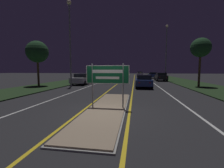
% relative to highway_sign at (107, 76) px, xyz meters
% --- Properties ---
extents(ground_plane, '(160.00, 160.00, 0.00)m').
position_rel_highway_sign_xyz_m(ground_plane, '(0.00, -0.58, -1.69)').
color(ground_plane, '#232326').
extents(median_island, '(1.94, 8.39, 0.10)m').
position_rel_highway_sign_xyz_m(median_island, '(0.00, 0.00, -1.65)').
color(median_island, '#999993').
rests_on(median_island, ground_plane).
extents(verge_left, '(5.00, 100.00, 0.08)m').
position_rel_highway_sign_xyz_m(verge_left, '(-9.50, 19.42, -1.65)').
color(verge_left, '#1E3319').
rests_on(verge_left, ground_plane).
extents(verge_right, '(5.00, 100.00, 0.08)m').
position_rel_highway_sign_xyz_m(verge_right, '(9.50, 19.42, -1.65)').
color(verge_right, '#1E3319').
rests_on(verge_right, ground_plane).
extents(centre_line_yellow_left, '(0.12, 70.00, 0.01)m').
position_rel_highway_sign_xyz_m(centre_line_yellow_left, '(-1.16, 24.42, -1.69)').
color(centre_line_yellow_left, gold).
rests_on(centre_line_yellow_left, ground_plane).
extents(centre_line_yellow_right, '(0.12, 70.00, 0.01)m').
position_rel_highway_sign_xyz_m(centre_line_yellow_right, '(1.16, 24.42, -1.69)').
color(centre_line_yellow_right, gold).
rests_on(centre_line_yellow_right, ground_plane).
extents(lane_line_white_left, '(0.12, 70.00, 0.01)m').
position_rel_highway_sign_xyz_m(lane_line_white_left, '(-4.20, 24.42, -1.69)').
color(lane_line_white_left, silver).
rests_on(lane_line_white_left, ground_plane).
extents(lane_line_white_right, '(0.12, 70.00, 0.01)m').
position_rel_highway_sign_xyz_m(lane_line_white_right, '(4.20, 24.42, -1.69)').
color(lane_line_white_right, silver).
rests_on(lane_line_white_right, ground_plane).
extents(edge_line_white_left, '(0.10, 70.00, 0.01)m').
position_rel_highway_sign_xyz_m(edge_line_white_left, '(-7.20, 24.42, -1.69)').
color(edge_line_white_left, silver).
rests_on(edge_line_white_left, ground_plane).
extents(edge_line_white_right, '(0.10, 70.00, 0.01)m').
position_rel_highway_sign_xyz_m(edge_line_white_right, '(7.20, 24.42, -1.69)').
color(edge_line_white_right, silver).
rests_on(edge_line_white_right, ground_plane).
extents(highway_sign, '(2.22, 0.07, 2.25)m').
position_rel_highway_sign_xyz_m(highway_sign, '(0.00, 0.00, 0.00)').
color(highway_sign, gray).
rests_on(highway_sign, median_island).
extents(streetlight_left_near, '(0.55, 0.55, 10.17)m').
position_rel_highway_sign_xyz_m(streetlight_left_near, '(-6.40, 9.84, 4.90)').
color(streetlight_left_near, gray).
rests_on(streetlight_left_near, ground_plane).
extents(streetlight_right_near, '(0.47, 0.47, 9.74)m').
position_rel_highway_sign_xyz_m(streetlight_right_near, '(6.67, 20.15, 4.20)').
color(streetlight_right_near, gray).
rests_on(streetlight_right_near, ground_plane).
extents(car_receding_0, '(1.86, 4.40, 1.46)m').
position_rel_highway_sign_xyz_m(car_receding_0, '(2.35, 9.93, -0.92)').
color(car_receding_0, navy).
rests_on(car_receding_0, ground_plane).
extents(car_receding_1, '(1.90, 4.47, 1.52)m').
position_rel_highway_sign_xyz_m(car_receding_1, '(6.02, 20.87, -0.88)').
color(car_receding_1, black).
rests_on(car_receding_1, ground_plane).
extents(car_receding_2, '(1.90, 4.75, 1.44)m').
position_rel_highway_sign_xyz_m(car_receding_2, '(5.55, 30.21, -0.92)').
color(car_receding_2, navy).
rests_on(car_receding_2, ground_plane).
extents(car_receding_3, '(1.93, 4.74, 1.46)m').
position_rel_highway_sign_xyz_m(car_receding_3, '(2.88, 43.47, -0.90)').
color(car_receding_3, '#B7B7BC').
rests_on(car_receding_3, ground_plane).
extents(car_approaching_0, '(1.98, 4.52, 1.49)m').
position_rel_highway_sign_xyz_m(car_approaching_0, '(-5.97, 12.50, -0.91)').
color(car_approaching_0, '#B7B7BC').
rests_on(car_approaching_0, ground_plane).
extents(car_approaching_1, '(1.90, 4.14, 1.40)m').
position_rel_highway_sign_xyz_m(car_approaching_1, '(-2.40, 25.44, -0.96)').
color(car_approaching_1, maroon).
rests_on(car_approaching_1, ground_plane).
extents(car_approaching_2, '(2.02, 4.64, 1.34)m').
position_rel_highway_sign_xyz_m(car_approaching_2, '(-5.90, 34.57, -0.97)').
color(car_approaching_2, '#B7B7BC').
rests_on(car_approaching_2, ground_plane).
extents(roadside_palm_left, '(2.58, 2.58, 5.39)m').
position_rel_highway_sign_xyz_m(roadside_palm_left, '(-10.26, 9.09, 2.46)').
color(roadside_palm_left, '#4C3823').
rests_on(roadside_palm_left, verge_left).
extents(roadside_palm_right, '(2.20, 2.20, 5.59)m').
position_rel_highway_sign_xyz_m(roadside_palm_right, '(8.77, 11.32, 2.83)').
color(roadside_palm_right, '#4C3823').
rests_on(roadside_palm_right, verge_right).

